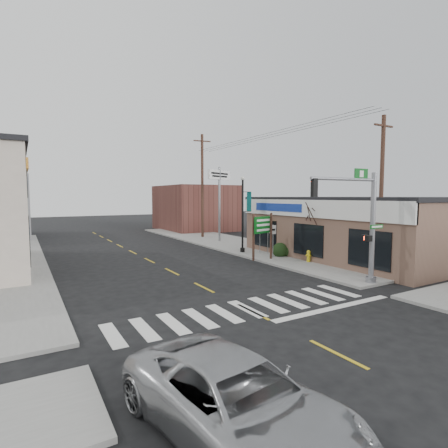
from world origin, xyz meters
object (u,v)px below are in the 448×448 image
guide_sign (263,230)px  lamp_post (243,208)px  fire_hydrant (309,255)px  utility_pole_far (202,185)px  bare_tree (316,207)px  utility_pole_near (381,194)px  traffic_signal_pole (364,216)px  suv (236,401)px  dance_center_sign (219,185)px

guide_sign → lamp_post: size_ratio=0.54×
fire_hydrant → utility_pole_far: size_ratio=0.07×
bare_tree → utility_pole_near: bearing=-83.6°
guide_sign → utility_pole_near: bearing=-81.3°
guide_sign → utility_pole_far: size_ratio=0.30×
lamp_post → utility_pole_far: utility_pole_far is taller
lamp_post → utility_pole_near: bearing=-64.7°
traffic_signal_pole → fire_hydrant: 6.39m
suv → guide_sign: bearing=42.8°
suv → utility_pole_near: size_ratio=0.61×
utility_pole_near → suv: bearing=-153.0°
guide_sign → lamp_post: lamp_post is taller
utility_pole_near → bare_tree: bearing=96.4°
suv → utility_pole_near: 15.37m
utility_pole_near → traffic_signal_pole: bearing=-159.1°
dance_center_sign → suv: bearing=-143.3°
traffic_signal_pole → lamp_post: bearing=91.0°
suv → bare_tree: (12.82, 10.98, 2.88)m
traffic_signal_pole → guide_sign: (-0.26, 7.53, -1.28)m
suv → traffic_signal_pole: bearing=19.3°
fire_hydrant → utility_pole_near: (0.77, -4.45, 3.87)m
suv → lamp_post: lamp_post is taller
utility_pole_near → fire_hydrant: bearing=99.8°
fire_hydrant → guide_sign: bearing=134.6°
guide_sign → utility_pole_near: 7.50m
traffic_signal_pole → fire_hydrant: size_ratio=7.21×
suv → guide_sign: size_ratio=1.66×
suv → fire_hydrant: suv is taller
traffic_signal_pole → lamp_post: size_ratio=0.97×
fire_hydrant → utility_pole_near: bearing=-80.2°
lamp_post → utility_pole_far: size_ratio=0.54×
suv → lamp_post: 20.17m
traffic_signal_pole → bare_tree: traffic_signal_pole is taller
traffic_signal_pole → utility_pole_near: bearing=24.0°
guide_sign → traffic_signal_pole: bearing=-102.8°
guide_sign → utility_pole_far: (2.42, 13.52, 3.34)m
lamp_post → bare_tree: lamp_post is taller
guide_sign → utility_pole_near: (2.83, -6.54, 2.32)m
guide_sign → utility_pole_far: bearing=65.1°
suv → traffic_signal_pole: (10.71, 5.80, 2.66)m
utility_pole_near → utility_pole_far: (-0.41, 20.06, 1.02)m
suv → bare_tree: bearing=31.5°
traffic_signal_pole → fire_hydrant: bearing=74.7°
suv → lamp_post: size_ratio=0.90×
suv → bare_tree: 17.13m
guide_sign → utility_pole_near: utility_pole_near is taller
dance_center_sign → utility_pole_near: (0.47, -16.46, -0.86)m
guide_sign → suv: bearing=-142.9°
guide_sign → dance_center_sign: bearing=61.8°
traffic_signal_pole → dance_center_sign: 17.67m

